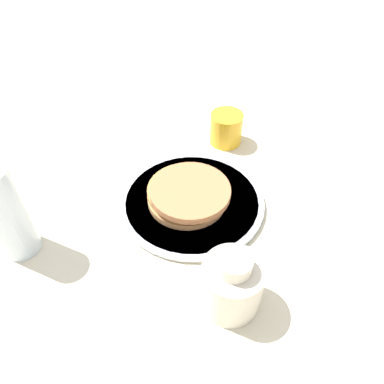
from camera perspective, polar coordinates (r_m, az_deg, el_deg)
ground_plane at (r=0.75m, az=-0.85°, el=-0.63°), size 4.00×4.00×0.00m
plate at (r=0.73m, az=0.00°, el=-1.44°), size 0.28×0.28×0.01m
pancake_stack at (r=0.71m, az=-0.47°, el=-0.20°), size 0.16×0.17×0.04m
juice_glass at (r=0.87m, az=5.23°, el=9.62°), size 0.07×0.07×0.07m
cream_jug at (r=0.57m, az=6.08°, el=-13.82°), size 0.09×0.09×0.11m
water_bottle_near at (r=0.67m, az=-26.59°, el=-2.79°), size 0.06×0.06×0.20m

